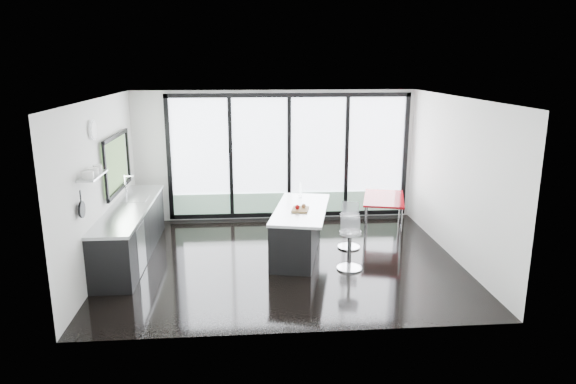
{
  "coord_description": "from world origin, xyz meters",
  "views": [
    {
      "loc": [
        -0.61,
        -8.39,
        3.36
      ],
      "look_at": [
        0.1,
        0.3,
        1.15
      ],
      "focal_mm": 32.0,
      "sensor_mm": 36.0,
      "label": 1
    }
  ],
  "objects": [
    {
      "name": "red_table",
      "position": [
        2.12,
        1.36,
        0.36
      ],
      "size": [
        1.11,
        1.52,
        0.73
      ],
      "primitive_type": "cube",
      "rotation": [
        0.0,
        0.0,
        -0.26
      ],
      "color": "maroon",
      "rests_on": "floor"
    },
    {
      "name": "floor",
      "position": [
        0.0,
        0.0,
        0.0
      ],
      "size": [
        6.0,
        5.0,
        0.0
      ],
      "primitive_type": "cube",
      "color": "black",
      "rests_on": "ground"
    },
    {
      "name": "bar_stool_near",
      "position": [
        1.06,
        -0.5,
        0.33
      ],
      "size": [
        0.49,
        0.49,
        0.67
      ],
      "primitive_type": "cylinder",
      "rotation": [
        0.0,
        0.0,
        -0.18
      ],
      "color": "silver",
      "rests_on": "floor"
    },
    {
      "name": "counter_cabinets",
      "position": [
        -2.67,
        0.4,
        0.46
      ],
      "size": [
        0.69,
        3.24,
        1.36
      ],
      "color": "black",
      "rests_on": "floor"
    },
    {
      "name": "wall_back",
      "position": [
        0.27,
        2.47,
        1.27
      ],
      "size": [
        6.0,
        0.09,
        2.8
      ],
      "color": "silver",
      "rests_on": "ground"
    },
    {
      "name": "wall_front",
      "position": [
        0.0,
        -2.5,
        1.4
      ],
      "size": [
        6.0,
        0.0,
        2.8
      ],
      "primitive_type": "cube",
      "color": "silver",
      "rests_on": "ground"
    },
    {
      "name": "island",
      "position": [
        0.27,
        0.31,
        0.44
      ],
      "size": [
        1.31,
        2.24,
        1.11
      ],
      "color": "black",
      "rests_on": "floor"
    },
    {
      "name": "bar_stool_far",
      "position": [
        1.25,
        0.51,
        0.33
      ],
      "size": [
        0.52,
        0.52,
        0.66
      ],
      "primitive_type": "cylinder",
      "rotation": [
        0.0,
        0.0,
        -0.3
      ],
      "color": "silver",
      "rests_on": "floor"
    },
    {
      "name": "wall_left",
      "position": [
        -2.97,
        0.27,
        1.56
      ],
      "size": [
        0.26,
        5.0,
        2.8
      ],
      "color": "silver",
      "rests_on": "ground"
    },
    {
      "name": "ceiling",
      "position": [
        0.0,
        0.0,
        2.8
      ],
      "size": [
        6.0,
        5.0,
        0.0
      ],
      "primitive_type": "cube",
      "color": "white",
      "rests_on": "wall_back"
    },
    {
      "name": "wall_right",
      "position": [
        3.0,
        0.0,
        1.4
      ],
      "size": [
        0.0,
        5.0,
        2.8
      ],
      "primitive_type": "cube",
      "color": "silver",
      "rests_on": "ground"
    }
  ]
}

